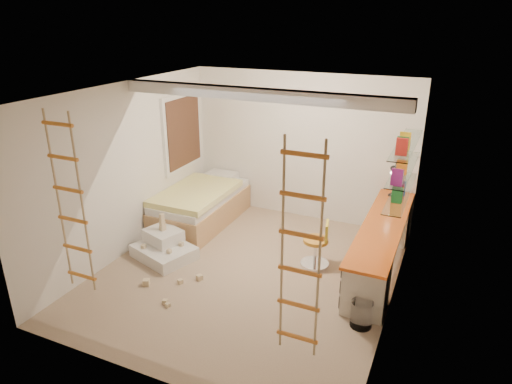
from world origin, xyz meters
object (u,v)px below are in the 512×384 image
at_px(desk, 381,245).
at_px(play_platform, 164,247).
at_px(bed, 201,205).
at_px(swivel_chair, 317,250).

height_order(desk, play_platform, desk).
bearing_deg(play_platform, desk, 16.92).
xyz_separation_m(bed, swivel_chair, (2.32, -0.62, -0.07)).
bearing_deg(play_platform, bed, 94.26).
xyz_separation_m(desk, bed, (-3.20, 0.36, -0.07)).
bearing_deg(play_platform, swivel_chair, 17.13).
bearing_deg(desk, bed, 173.51).
relative_size(desk, swivel_chair, 3.92).
distance_m(desk, bed, 3.22).
relative_size(bed, swivel_chair, 2.80).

